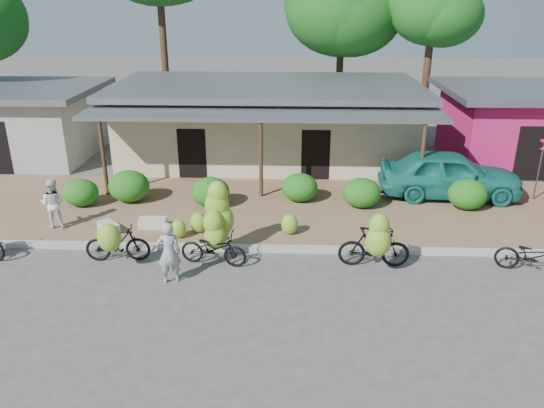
{
  "coord_description": "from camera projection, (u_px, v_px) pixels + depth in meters",
  "views": [
    {
      "loc": [
        1.07,
        -11.7,
        6.99
      ],
      "look_at": [
        0.52,
        2.66,
        1.2
      ],
      "focal_mm": 35.0,
      "sensor_mm": 36.0,
      "label": 1
    }
  ],
  "objects": [
    {
      "name": "hedge_2",
      "position": [
        210.0,
        192.0,
        18.04
      ],
      "size": [
        1.31,
        1.18,
        1.02
      ],
      "primitive_type": "ellipsoid",
      "color": "#1B5814",
      "rests_on": "sidewalk"
    },
    {
      "name": "shop_pink",
      "position": [
        512.0,
        125.0,
        22.68
      ],
      "size": [
        6.0,
        6.0,
        3.25
      ],
      "color": "#CB1F6A",
      "rests_on": "ground"
    },
    {
      "name": "sidewalk",
      "position": [
        259.0,
        209.0,
        18.11
      ],
      "size": [
        60.0,
        6.0,
        0.12
      ],
      "primitive_type": "cube",
      "color": "olive",
      "rests_on": "ground"
    },
    {
      "name": "shop_grey",
      "position": [
        20.0,
        121.0,
        23.47
      ],
      "size": [
        7.0,
        6.0,
        3.15
      ],
      "color": "#A4A59F",
      "rests_on": "ground"
    },
    {
      "name": "teal_van",
      "position": [
        450.0,
        174.0,
        18.79
      ],
      "size": [
        5.01,
        2.22,
        1.68
      ],
      "primitive_type": "imported",
      "rotation": [
        0.0,
        0.0,
        1.52
      ],
      "color": "#197468",
      "rests_on": "sidewalk"
    },
    {
      "name": "curb",
      "position": [
        253.0,
        248.0,
        15.32
      ],
      "size": [
        60.0,
        0.25,
        0.15
      ],
      "primitive_type": "cube",
      "color": "#A8A399",
      "rests_on": "ground"
    },
    {
      "name": "hedge_4",
      "position": [
        362.0,
        193.0,
        17.98
      ],
      "size": [
        1.3,
        1.17,
        1.01
      ],
      "primitive_type": "ellipsoid",
      "color": "#1B5814",
      "rests_on": "sidewalk"
    },
    {
      "name": "sack_far",
      "position": [
        109.0,
        227.0,
        16.24
      ],
      "size": [
        0.8,
        0.79,
        0.28
      ],
      "primitive_type": "cube",
      "rotation": [
        0.0,
        0.0,
        -0.76
      ],
      "color": "beige",
      "rests_on": "sidewalk"
    },
    {
      "name": "bike_center",
      "position": [
        216.0,
        231.0,
        14.51
      ],
      "size": [
        1.94,
        1.33,
        2.24
      ],
      "rotation": [
        0.0,
        0.0,
        1.4
      ],
      "color": "black",
      "rests_on": "ground"
    },
    {
      "name": "bike_left",
      "position": [
        116.0,
        242.0,
        14.41
      ],
      "size": [
        1.81,
        1.22,
        1.41
      ],
      "rotation": [
        0.0,
        0.0,
        1.63
      ],
      "color": "black",
      "rests_on": "ground"
    },
    {
      "name": "hedge_0",
      "position": [
        81.0,
        193.0,
        18.11
      ],
      "size": [
        1.2,
        1.08,
        0.94
      ],
      "primitive_type": "ellipsoid",
      "color": "#1B5814",
      "rests_on": "sidewalk"
    },
    {
      "name": "bike_far_right",
      "position": [
        533.0,
        256.0,
        13.97
      ],
      "size": [
        1.99,
        1.29,
        0.99
      ],
      "rotation": [
        0.0,
        0.0,
        1.2
      ],
      "color": "black",
      "rests_on": "ground"
    },
    {
      "name": "hedge_5",
      "position": [
        468.0,
        194.0,
        17.83
      ],
      "size": [
        1.32,
        1.18,
        1.03
      ],
      "primitive_type": "ellipsoid",
      "color": "#1B5814",
      "rests_on": "sidewalk"
    },
    {
      "name": "hedge_1",
      "position": [
        129.0,
        186.0,
        18.45
      ],
      "size": [
        1.42,
        1.28,
        1.11
      ],
      "primitive_type": "ellipsoid",
      "color": "#1B5814",
      "rests_on": "sidewalk"
    },
    {
      "name": "loose_banana_b",
      "position": [
        178.0,
        229.0,
        15.78
      ],
      "size": [
        0.46,
        0.39,
        0.58
      ],
      "primitive_type": "ellipsoid",
      "color": "#83CA32",
      "rests_on": "sidewalk"
    },
    {
      "name": "shop_main",
      "position": [
        267.0,
        122.0,
        22.98
      ],
      "size": [
        13.0,
        8.5,
        3.35
      ],
      "color": "beige",
      "rests_on": "ground"
    },
    {
      "name": "ground",
      "position": [
        248.0,
        286.0,
        13.5
      ],
      "size": [
        100.0,
        100.0,
        0.0
      ],
      "primitive_type": "plane",
      "color": "#4D4B48",
      "rests_on": "ground"
    },
    {
      "name": "tree_near_right",
      "position": [
        429.0,
        8.0,
        24.45
      ],
      "size": [
        4.17,
        3.97,
        7.81
      ],
      "color": "#4D301F",
      "rests_on": "ground"
    },
    {
      "name": "bystander",
      "position": [
        53.0,
        203.0,
        16.33
      ],
      "size": [
        0.77,
        0.6,
        1.57
      ],
      "primitive_type": "imported",
      "rotation": [
        0.0,
        0.0,
        3.15
      ],
      "color": "white",
      "rests_on": "sidewalk"
    },
    {
      "name": "loose_banana_c",
      "position": [
        290.0,
        224.0,
        16.0
      ],
      "size": [
        0.51,
        0.44,
        0.64
      ],
      "primitive_type": "ellipsoid",
      "color": "#83CA32",
      "rests_on": "sidewalk"
    },
    {
      "name": "tree_center_right",
      "position": [
        338.0,
        8.0,
        26.45
      ],
      "size": [
        5.76,
        5.69,
        8.39
      ],
      "color": "#4D301F",
      "rests_on": "ground"
    },
    {
      "name": "bike_right",
      "position": [
        375.0,
        244.0,
        14.05
      ],
      "size": [
        1.94,
        1.23,
        1.81
      ],
      "rotation": [
        0.0,
        0.0,
        1.54
      ],
      "color": "black",
      "rests_on": "ground"
    },
    {
      "name": "hedge_3",
      "position": [
        300.0,
        187.0,
        18.51
      ],
      "size": [
        1.27,
        1.14,
        0.99
      ],
      "primitive_type": "ellipsoid",
      "color": "#1B5814",
      "rests_on": "sidewalk"
    },
    {
      "name": "sack_near",
      "position": [
        153.0,
        223.0,
        16.53
      ],
      "size": [
        0.87,
        0.43,
        0.3
      ],
      "primitive_type": "cube",
      "rotation": [
        0.0,
        0.0,
        0.04
      ],
      "color": "beige",
      "rests_on": "sidewalk"
    },
    {
      "name": "loose_banana_a",
      "position": [
        199.0,
        223.0,
        16.13
      ],
      "size": [
        0.51,
        0.43,
        0.64
      ],
      "primitive_type": "ellipsoid",
      "color": "#83CA32",
      "rests_on": "sidewalk"
    },
    {
      "name": "vendor",
      "position": [
        169.0,
        253.0,
        13.42
      ],
      "size": [
        0.7,
        0.56,
        1.66
      ],
      "primitive_type": "imported",
      "rotation": [
        0.0,
        0.0,
        3.45
      ],
      "color": "#9B9B9B",
      "rests_on": "ground"
    }
  ]
}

